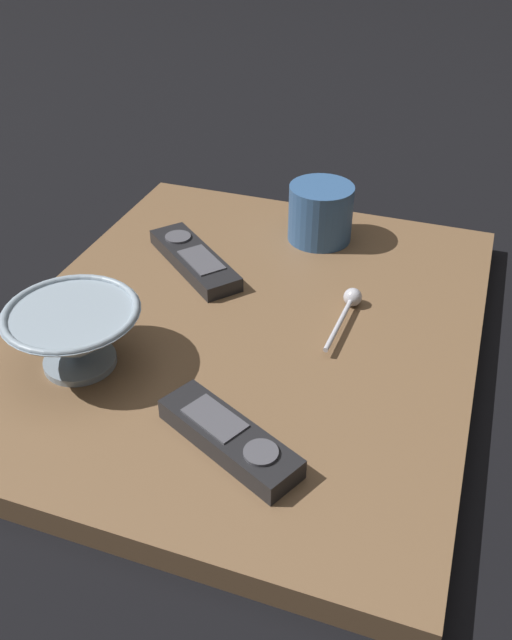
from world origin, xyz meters
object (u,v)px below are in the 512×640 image
tv_remote_near (194,259)px  teaspoon (349,303)px  tv_remote_far (229,438)px  cereal_bowl (75,334)px  coffee_mug (320,213)px

tv_remote_near → teaspoon: bearing=-9.2°
tv_remote_far → tv_remote_near: bearing=119.2°
cereal_bowl → teaspoon: bearing=37.5°
tv_remote_near → tv_remote_far: 0.33m
coffee_mug → teaspoon: coffee_mug is taller
tv_remote_near → tv_remote_far: bearing=-60.8°
cereal_bowl → tv_remote_near: (0.03, 0.23, -0.03)m
teaspoon → tv_remote_near: bearing=170.8°
tv_remote_near → tv_remote_far: (0.16, -0.29, 0.00)m
coffee_mug → teaspoon: 0.19m
cereal_bowl → tv_remote_far: size_ratio=0.91×
cereal_bowl → tv_remote_near: cereal_bowl is taller
tv_remote_far → coffee_mug: bearing=93.4°
cereal_bowl → teaspoon: 0.32m
coffee_mug → tv_remote_near: size_ratio=0.54×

